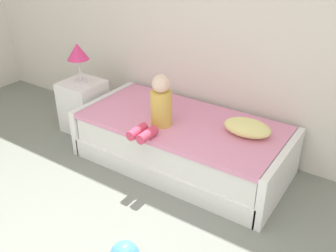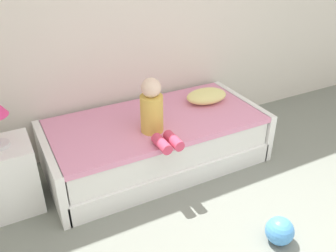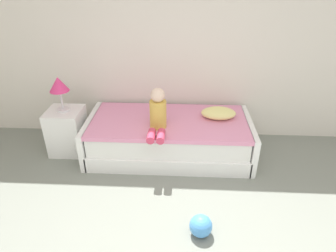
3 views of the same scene
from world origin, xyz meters
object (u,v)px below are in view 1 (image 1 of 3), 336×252
nightstand (84,106)px  child_figure (158,107)px  pillow (247,128)px  bed (182,143)px  table_lamp (78,54)px

nightstand → child_figure: size_ratio=1.18×
nightstand → pillow: 2.00m
bed → pillow: bearing=9.0°
table_lamp → child_figure: table_lamp is taller
child_figure → nightstand: bearing=169.8°
nightstand → pillow: bearing=3.1°
child_figure → pillow: child_figure is taller
child_figure → bed: bearing=61.8°
nightstand → child_figure: child_figure is taller
bed → nightstand: (-1.35, -0.01, 0.05)m
bed → table_lamp: (-1.35, -0.01, 0.69)m
pillow → bed: bearing=-171.0°
bed → child_figure: 0.53m
bed → nightstand: 1.35m
pillow → nightstand: bearing=-176.9°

